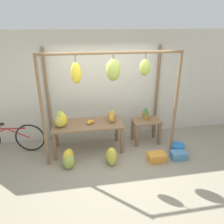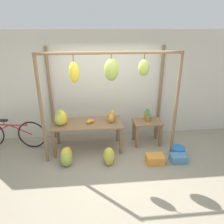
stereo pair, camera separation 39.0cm
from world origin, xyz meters
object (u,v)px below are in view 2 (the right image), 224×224
at_px(orange_pile, 90,121).
at_px(blue_bucket, 178,151).
at_px(parked_bicycle, 11,134).
at_px(papaya_pile, 112,116).
at_px(banana_pile_ground_right, 109,156).
at_px(fruit_crate_purple, 178,158).
at_px(fruit_crate_white, 155,159).
at_px(pineapple_cluster, 148,115).
at_px(banana_pile_on_table, 61,118).
at_px(banana_pile_ground_left, 67,157).

relative_size(orange_pile, blue_bucket, 0.58).
xyz_separation_m(parked_bicycle, papaya_pile, (2.50, -0.22, 0.46)).
relative_size(banana_pile_ground_right, fruit_crate_purple, 1.13).
bearing_deg(parked_bicycle, blue_bucket, -10.99).
bearing_deg(fruit_crate_white, orange_pile, 152.05).
xyz_separation_m(blue_bucket, papaya_pile, (-1.53, 0.56, 0.72)).
xyz_separation_m(pineapple_cluster, banana_pile_ground_right, (-1.08, -0.95, -0.55)).
distance_m(banana_pile_on_table, fruit_crate_purple, 2.83).
bearing_deg(parked_bicycle, banana_pile_on_table, -13.51).
distance_m(pineapple_cluster, fruit_crate_purple, 1.31).
bearing_deg(parked_bicycle, fruit_crate_white, -17.07).
bearing_deg(blue_bucket, fruit_crate_white, -157.69).
xyz_separation_m(pineapple_cluster, fruit_crate_white, (-0.06, -1.03, -0.64)).
xyz_separation_m(banana_pile_on_table, blue_bucket, (2.72, -0.47, -0.77)).
height_order(banana_pile_ground_right, fruit_crate_white, banana_pile_ground_right).
bearing_deg(orange_pile, papaya_pile, 7.31).
distance_m(orange_pile, blue_bucket, 2.21).
bearing_deg(banana_pile_ground_right, blue_bucket, 6.17).
distance_m(pineapple_cluster, blue_bucket, 1.15).
height_order(fruit_crate_white, blue_bucket, blue_bucket).
height_order(banana_pile_ground_right, blue_bucket, banana_pile_ground_right).
relative_size(fruit_crate_white, fruit_crate_purple, 1.11).
bearing_deg(banana_pile_ground_left, fruit_crate_white, -4.54).
bearing_deg(banana_pile_ground_left, papaya_pile, 32.04).
bearing_deg(blue_bucket, pineapple_cluster, 126.76).
distance_m(banana_pile_on_table, pineapple_cluster, 2.17).
height_order(pineapple_cluster, blue_bucket, pineapple_cluster).
distance_m(parked_bicycle, papaya_pile, 2.55).
relative_size(pineapple_cluster, fruit_crate_white, 0.79).
bearing_deg(banana_pile_ground_left, parked_bicycle, 148.27).
bearing_deg(fruit_crate_purple, blue_bucket, 69.47).
relative_size(parked_bicycle, fruit_crate_purple, 4.96).
relative_size(orange_pile, fruit_crate_white, 0.47).
height_order(banana_pile_ground_left, fruit_crate_white, banana_pile_ground_left).
xyz_separation_m(pineapple_cluster, fruit_crate_purple, (0.48, -1.03, -0.65)).
xyz_separation_m(banana_pile_ground_right, fruit_crate_purple, (1.56, -0.08, -0.10)).
distance_m(banana_pile_ground_right, fruit_crate_white, 1.03).
relative_size(pineapple_cluster, banana_pile_ground_left, 0.76).
relative_size(pineapple_cluster, fruit_crate_purple, 0.88).
bearing_deg(banana_pile_ground_left, fruit_crate_purple, -3.59).
xyz_separation_m(orange_pile, papaya_pile, (0.53, 0.07, 0.08)).
height_order(orange_pile, papaya_pile, papaya_pile).
xyz_separation_m(banana_pile_ground_right, papaya_pile, (0.13, 0.74, 0.64)).
height_order(banana_pile_ground_right, parked_bicycle, parked_bicycle).
xyz_separation_m(fruit_crate_white, fruit_crate_purple, (0.54, -0.00, -0.01)).
bearing_deg(banana_pile_on_table, banana_pile_ground_left, -77.32).
distance_m(banana_pile_ground_right, parked_bicycle, 2.56).
height_order(banana_pile_ground_left, blue_bucket, banana_pile_ground_left).
bearing_deg(pineapple_cluster, orange_pile, -169.32).
xyz_separation_m(banana_pile_ground_left, banana_pile_ground_right, (0.93, -0.07, 0.01)).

